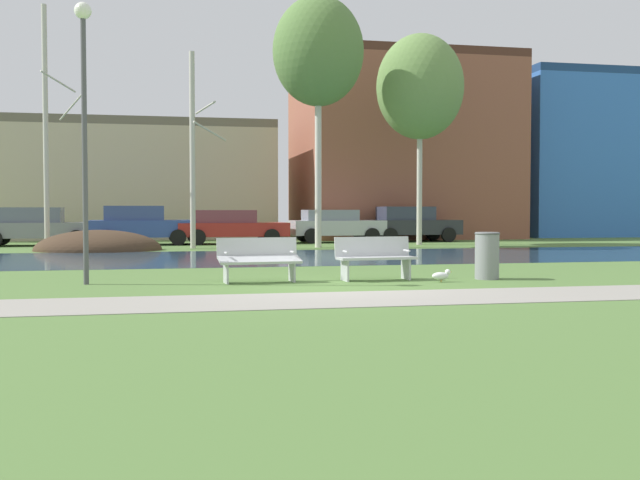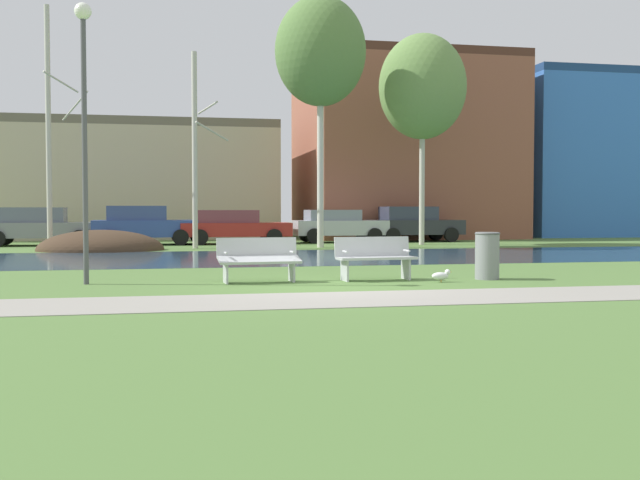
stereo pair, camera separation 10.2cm
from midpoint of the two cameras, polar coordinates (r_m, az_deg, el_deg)
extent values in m
plane|color=#517538|center=(23.51, -4.20, -1.14)|extent=(120.00, 120.00, 0.00)
cube|color=gray|center=(11.86, 2.98, -4.53)|extent=(60.00, 2.03, 0.01)
cube|color=#2D475B|center=(22.22, -3.78, -1.33)|extent=(80.00, 7.44, 0.01)
ellipsoid|color=#423021|center=(27.13, -16.32, -0.76)|extent=(4.36, 3.33, 1.44)
cube|color=#B2B5B7|center=(14.50, -4.44, -1.51)|extent=(1.63, 0.61, 0.15)
cube|color=#B2B5B7|center=(14.76, -4.66, -0.59)|extent=(1.60, 0.21, 0.40)
cube|color=#B2B5B7|center=(14.46, -7.04, -2.43)|extent=(0.07, 0.43, 0.45)
cube|color=#B2B5B7|center=(14.72, -1.98, -2.33)|extent=(0.07, 0.43, 0.45)
cylinder|color=#B2B5B7|center=(14.39, -7.02, -0.99)|extent=(0.06, 0.28, 0.04)
cylinder|color=#B2B5B7|center=(14.65, -1.94, -0.92)|extent=(0.06, 0.28, 0.04)
cube|color=#B2B5B7|center=(14.96, 4.56, -1.39)|extent=(1.63, 0.61, 0.05)
cube|color=#B2B5B7|center=(15.21, 4.19, -0.50)|extent=(1.60, 0.21, 0.40)
cube|color=#B2B5B7|center=(14.82, 2.10, -2.30)|extent=(0.07, 0.43, 0.45)
cube|color=#B2B5B7|center=(15.28, 6.79, -2.17)|extent=(0.07, 0.43, 0.45)
cylinder|color=#B2B5B7|center=(14.76, 2.15, -0.89)|extent=(0.06, 0.28, 0.04)
cylinder|color=#B2B5B7|center=(15.22, 6.85, -0.81)|extent=(0.06, 0.28, 0.04)
cylinder|color=gray|center=(15.57, 12.86, -1.19)|extent=(0.49, 0.49, 0.96)
torus|color=#494A4C|center=(15.55, 12.88, 0.47)|extent=(0.51, 0.51, 0.04)
ellipsoid|color=white|center=(14.80, 9.38, -2.74)|extent=(0.34, 0.15, 0.15)
sphere|color=white|center=(14.85, 9.94, -2.43)|extent=(0.11, 0.11, 0.11)
cone|color=gold|center=(14.87, 10.15, -2.43)|extent=(0.06, 0.03, 0.03)
cylinder|color=gold|center=(14.78, 9.48, -3.02)|extent=(0.01, 0.01, 0.10)
cylinder|color=gold|center=(14.84, 9.40, -3.00)|extent=(0.01, 0.01, 0.10)
cylinder|color=#4C4C51|center=(14.84, -17.38, 6.40)|extent=(0.10, 0.10, 5.00)
sphere|color=white|center=(15.27, -17.51, 16.37)|extent=(0.32, 0.32, 0.32)
cylinder|color=#BCB7A8|center=(28.84, -19.98, 8.09)|extent=(0.19, 0.19, 8.77)
cylinder|color=#BCB7A8|center=(29.41, -18.16, 9.73)|extent=(1.14, 1.62, 0.93)
cylinder|color=#BCB7A8|center=(28.43, -19.12, 11.37)|extent=(1.09, 1.06, 0.60)
cylinder|color=#BCB7A8|center=(27.79, -9.47, 6.78)|extent=(0.20, 0.20, 7.18)
cylinder|color=#BCB7A8|center=(28.33, -8.49, 9.99)|extent=(0.72, 1.01, 0.40)
cylinder|color=#BCB7A8|center=(27.26, -8.14, 8.24)|extent=(1.26, 1.23, 0.59)
cylinder|color=beige|center=(28.16, 0.14, 9.02)|extent=(0.24, 0.24, 9.40)
ellipsoid|color=#567A3D|center=(28.59, 0.14, 14.26)|extent=(3.40, 3.40, 4.08)
cylinder|color=#BCB7A8|center=(30.57, 7.93, 7.32)|extent=(0.22, 0.22, 8.17)
ellipsoid|color=#668947|center=(30.85, 7.95, 11.55)|extent=(3.52, 3.52, 4.22)
cube|color=slate|center=(31.43, -20.46, 0.73)|extent=(4.60, 1.87, 0.60)
cube|color=slate|center=(31.47, -21.13, 1.80)|extent=(2.59, 1.61, 0.59)
cylinder|color=black|center=(32.15, -17.59, 0.26)|extent=(0.65, 0.24, 0.64)
cylinder|color=black|center=(30.40, -17.86, 0.15)|extent=(0.65, 0.24, 0.64)
cylinder|color=black|center=(32.54, -22.87, 0.21)|extent=(0.65, 0.24, 0.64)
cube|color=#2D4793|center=(31.01, -13.12, 0.87)|extent=(4.18, 1.97, 0.68)
cube|color=#32457F|center=(31.00, -13.74, 2.02)|extent=(2.35, 1.70, 0.58)
cylinder|color=black|center=(31.97, -10.66, 0.32)|extent=(0.65, 0.24, 0.64)
cylinder|color=black|center=(30.11, -10.53, 0.20)|extent=(0.65, 0.24, 0.64)
cylinder|color=black|center=(31.99, -15.55, 0.28)|extent=(0.65, 0.24, 0.64)
cylinder|color=black|center=(30.12, -15.72, 0.15)|extent=(0.65, 0.24, 0.64)
cube|color=maroon|center=(31.11, -6.42, 0.81)|extent=(4.59, 1.89, 0.56)
cube|color=brown|center=(31.06, -7.09, 1.81)|extent=(2.58, 1.63, 0.52)
cylinder|color=black|center=(32.19, -3.94, 0.37)|extent=(0.65, 0.24, 0.64)
cylinder|color=black|center=(30.44, -3.42, 0.26)|extent=(0.65, 0.24, 0.64)
cylinder|color=black|center=(31.87, -9.28, 0.32)|extent=(0.65, 0.24, 0.64)
cylinder|color=black|center=(30.10, -9.07, 0.21)|extent=(0.65, 0.24, 0.64)
cube|color=#B2B5BC|center=(32.40, 1.61, 0.95)|extent=(4.06, 1.83, 0.64)
cube|color=gray|center=(32.31, 1.05, 1.92)|extent=(2.29, 1.58, 0.46)
cylinder|color=black|center=(33.59, 3.43, 0.45)|extent=(0.65, 0.24, 0.64)
cylinder|color=black|center=(31.93, 4.30, 0.35)|extent=(0.65, 0.24, 0.64)
cylinder|color=black|center=(32.95, -1.00, 0.42)|extent=(0.65, 0.24, 0.64)
cylinder|color=black|center=(31.26, -0.35, 0.32)|extent=(0.65, 0.24, 0.64)
cube|color=#282B30|center=(33.53, 7.38, 0.98)|extent=(4.14, 1.93, 0.64)
cube|color=#2F3648|center=(33.41, 6.86, 2.04)|extent=(2.33, 1.66, 0.60)
cylinder|color=black|center=(34.87, 8.94, 0.50)|extent=(0.65, 0.24, 0.64)
cylinder|color=black|center=(33.18, 10.11, 0.40)|extent=(0.65, 0.24, 0.64)
cylinder|color=black|center=(33.96, 4.70, 0.47)|extent=(0.65, 0.24, 0.64)
cylinder|color=black|center=(32.23, 5.68, 0.37)|extent=(0.65, 0.24, 0.64)
cube|color=#BCAD8E|center=(38.92, -15.56, 4.08)|extent=(16.09, 7.20, 5.32)
cube|color=#675F4E|center=(39.11, -15.61, 8.27)|extent=(16.09, 7.20, 0.40)
cube|color=brown|center=(39.45, 6.36, 6.57)|extent=(10.22, 9.22, 8.69)
cube|color=#4E2C21|center=(40.05, 6.39, 13.07)|extent=(10.22, 9.22, 0.40)
cube|color=#3870C6|center=(45.44, 20.17, 5.66)|extent=(10.95, 9.14, 8.34)
cube|color=navy|center=(45.91, 20.25, 11.11)|extent=(10.95, 9.14, 0.40)
camera|label=1|loc=(0.05, -89.81, 0.01)|focal=41.79mm
camera|label=2|loc=(0.05, 90.19, -0.01)|focal=41.79mm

